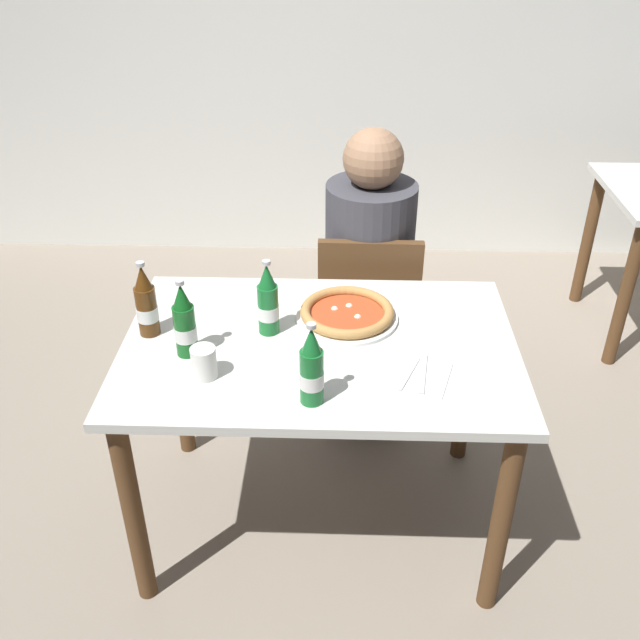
{
  "coord_description": "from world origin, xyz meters",
  "views": [
    {
      "loc": [
        0.06,
        -1.79,
        1.96
      ],
      "look_at": [
        0.0,
        0.05,
        0.8
      ],
      "focal_mm": 39.85,
      "sensor_mm": 36.0,
      "label": 1
    }
  ],
  "objects_px": {
    "diner_seated": "(368,285)",
    "beer_bottle_center": "(312,369)",
    "dining_table_main": "(319,373)",
    "pizza_margherita_near": "(347,313)",
    "beer_bottle_right": "(185,324)",
    "beer_bottle_left": "(146,304)",
    "chair_behind_table": "(367,314)",
    "paper_cup": "(204,363)",
    "napkin_with_cutlery": "(416,375)",
    "beer_bottle_extra": "(268,303)"
  },
  "relations": [
    {
      "from": "dining_table_main",
      "to": "pizza_margherita_near",
      "type": "distance_m",
      "value": 0.21
    },
    {
      "from": "chair_behind_table",
      "to": "paper_cup",
      "type": "bearing_deg",
      "value": 59.05
    },
    {
      "from": "diner_seated",
      "to": "beer_bottle_right",
      "type": "distance_m",
      "value": 0.96
    },
    {
      "from": "beer_bottle_center",
      "to": "beer_bottle_right",
      "type": "bearing_deg",
      "value": 150.65
    },
    {
      "from": "pizza_margherita_near",
      "to": "paper_cup",
      "type": "xyz_separation_m",
      "value": [
        -0.4,
        -0.32,
        0.03
      ]
    },
    {
      "from": "beer_bottle_left",
      "to": "paper_cup",
      "type": "xyz_separation_m",
      "value": [
        0.21,
        -0.22,
        -0.06
      ]
    },
    {
      "from": "pizza_margherita_near",
      "to": "beer_bottle_left",
      "type": "height_order",
      "value": "beer_bottle_left"
    },
    {
      "from": "diner_seated",
      "to": "beer_bottle_left",
      "type": "bearing_deg",
      "value": -138.23
    },
    {
      "from": "beer_bottle_center",
      "to": "napkin_with_cutlery",
      "type": "xyz_separation_m",
      "value": [
        0.29,
        0.12,
        -0.1
      ]
    },
    {
      "from": "chair_behind_table",
      "to": "beer_bottle_center",
      "type": "relative_size",
      "value": 3.44
    },
    {
      "from": "dining_table_main",
      "to": "diner_seated",
      "type": "height_order",
      "value": "diner_seated"
    },
    {
      "from": "dining_table_main",
      "to": "paper_cup",
      "type": "relative_size",
      "value": 12.63
    },
    {
      "from": "dining_table_main",
      "to": "chair_behind_table",
      "type": "bearing_deg",
      "value": 74.49
    },
    {
      "from": "chair_behind_table",
      "to": "diner_seated",
      "type": "xyz_separation_m",
      "value": [
        0.0,
        0.05,
        0.1
      ]
    },
    {
      "from": "diner_seated",
      "to": "beer_bottle_center",
      "type": "bearing_deg",
      "value": -100.91
    },
    {
      "from": "pizza_margherita_near",
      "to": "beer_bottle_center",
      "type": "bearing_deg",
      "value": -102.72
    },
    {
      "from": "beer_bottle_center",
      "to": "beer_bottle_extra",
      "type": "distance_m",
      "value": 0.37
    },
    {
      "from": "diner_seated",
      "to": "paper_cup",
      "type": "xyz_separation_m",
      "value": [
        -0.49,
        -0.84,
        0.21
      ]
    },
    {
      "from": "diner_seated",
      "to": "pizza_margherita_near",
      "type": "distance_m",
      "value": 0.56
    },
    {
      "from": "diner_seated",
      "to": "beer_bottle_left",
      "type": "height_order",
      "value": "diner_seated"
    },
    {
      "from": "pizza_margherita_near",
      "to": "beer_bottle_left",
      "type": "xyz_separation_m",
      "value": [
        -0.61,
        -0.1,
        0.08
      ]
    },
    {
      "from": "beer_bottle_left",
      "to": "napkin_with_cutlery",
      "type": "relative_size",
      "value": 1.1
    },
    {
      "from": "beer_bottle_center",
      "to": "paper_cup",
      "type": "height_order",
      "value": "beer_bottle_center"
    },
    {
      "from": "diner_seated",
      "to": "beer_bottle_center",
      "type": "relative_size",
      "value": 4.89
    },
    {
      "from": "napkin_with_cutlery",
      "to": "dining_table_main",
      "type": "bearing_deg",
      "value": 150.82
    },
    {
      "from": "dining_table_main",
      "to": "chair_behind_table",
      "type": "relative_size",
      "value": 1.41
    },
    {
      "from": "beer_bottle_left",
      "to": "beer_bottle_center",
      "type": "xyz_separation_m",
      "value": [
        0.52,
        -0.32,
        0.0
      ]
    },
    {
      "from": "beer_bottle_extra",
      "to": "beer_bottle_center",
      "type": "bearing_deg",
      "value": -66.51
    },
    {
      "from": "chair_behind_table",
      "to": "pizza_margherita_near",
      "type": "distance_m",
      "value": 0.56
    },
    {
      "from": "beer_bottle_extra",
      "to": "diner_seated",
      "type": "bearing_deg",
      "value": 61.32
    },
    {
      "from": "pizza_margherita_near",
      "to": "paper_cup",
      "type": "bearing_deg",
      "value": -141.52
    },
    {
      "from": "beer_bottle_left",
      "to": "beer_bottle_center",
      "type": "distance_m",
      "value": 0.61
    },
    {
      "from": "pizza_margherita_near",
      "to": "beer_bottle_center",
      "type": "xyz_separation_m",
      "value": [
        -0.09,
        -0.42,
        0.08
      ]
    },
    {
      "from": "diner_seated",
      "to": "paper_cup",
      "type": "height_order",
      "value": "diner_seated"
    },
    {
      "from": "pizza_margherita_near",
      "to": "chair_behind_table",
      "type": "bearing_deg",
      "value": 79.67
    },
    {
      "from": "chair_behind_table",
      "to": "napkin_with_cutlery",
      "type": "xyz_separation_m",
      "value": [
        0.11,
        -0.77,
        0.27
      ]
    },
    {
      "from": "chair_behind_table",
      "to": "beer_bottle_center",
      "type": "bearing_deg",
      "value": 79.25
    },
    {
      "from": "paper_cup",
      "to": "beer_bottle_left",
      "type": "bearing_deg",
      "value": 133.71
    },
    {
      "from": "beer_bottle_extra",
      "to": "beer_bottle_right",
      "type": "bearing_deg",
      "value": -151.17
    },
    {
      "from": "beer_bottle_center",
      "to": "paper_cup",
      "type": "relative_size",
      "value": 2.6
    },
    {
      "from": "pizza_margherita_near",
      "to": "paper_cup",
      "type": "height_order",
      "value": "paper_cup"
    },
    {
      "from": "pizza_margherita_near",
      "to": "beer_bottle_left",
      "type": "distance_m",
      "value": 0.62
    },
    {
      "from": "chair_behind_table",
      "to": "beer_bottle_left",
      "type": "relative_size",
      "value": 3.44
    },
    {
      "from": "diner_seated",
      "to": "paper_cup",
      "type": "relative_size",
      "value": 12.73
    },
    {
      "from": "beer_bottle_center",
      "to": "beer_bottle_extra",
      "type": "bearing_deg",
      "value": 113.49
    },
    {
      "from": "napkin_with_cutlery",
      "to": "beer_bottle_right",
      "type": "bearing_deg",
      "value": 172.44
    },
    {
      "from": "pizza_margherita_near",
      "to": "beer_bottle_right",
      "type": "relative_size",
      "value": 1.32
    },
    {
      "from": "paper_cup",
      "to": "pizza_margherita_near",
      "type": "bearing_deg",
      "value": 38.48
    },
    {
      "from": "beer_bottle_center",
      "to": "paper_cup",
      "type": "bearing_deg",
      "value": 162.01
    },
    {
      "from": "chair_behind_table",
      "to": "beer_bottle_center",
      "type": "distance_m",
      "value": 0.98
    }
  ]
}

